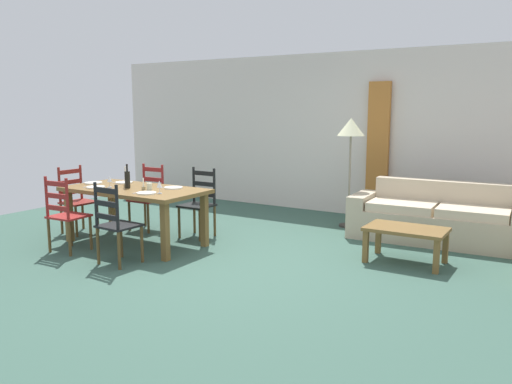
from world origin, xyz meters
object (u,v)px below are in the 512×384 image
object	(u,v)px
dining_table	(135,195)
coffee_table	(406,233)
coffee_cup_primary	(149,186)
standing_lamp	(351,134)
dining_chair_near_left	(66,215)
dining_chair_head_west	(76,200)
wine_bottle	(127,179)
dining_chair_near_right	(116,224)
dining_chair_far_right	(199,203)
dining_chair_far_left	(148,197)
couch	(438,220)
wine_glass_near_left	(109,179)
wine_glass_near_right	(159,185)
wine_glass_far_left	(125,177)

from	to	relation	value
dining_table	coffee_table	bearing A→B (deg)	17.37
coffee_cup_primary	standing_lamp	world-z (taller)	standing_lamp
dining_chair_near_left	dining_chair_head_west	bearing A→B (deg)	133.79
wine_bottle	dining_chair_near_right	bearing A→B (deg)	-53.71
dining_chair_near_left	dining_chair_far_right	bearing A→B (deg)	58.80
dining_table	dining_chair_far_left	size ratio (longest dim) A/B	1.98
dining_chair_near_right	wine_bottle	xyz separation A→B (m)	(-0.54, 0.74, 0.39)
dining_chair_near_right	dining_chair_far_left	world-z (taller)	same
dining_table	couch	xyz separation A→B (m)	(3.37, 2.24, -0.37)
wine_glass_near_left	dining_chair_far_left	bearing A→B (deg)	99.11
wine_glass_near_right	wine_bottle	bearing A→B (deg)	171.12
dining_chair_far_left	wine_bottle	distance (m)	0.95
dining_chair_far_right	standing_lamp	distance (m)	2.46
dining_chair_near_left	dining_chair_head_west	world-z (taller)	same
dining_chair_near_right	wine_glass_far_left	world-z (taller)	dining_chair_near_right
coffee_cup_primary	standing_lamp	distance (m)	3.06
dining_chair_head_west	coffee_table	bearing A→B (deg)	12.73
wine_glass_far_left	coffee_table	size ratio (longest dim) A/B	0.18
coffee_table	coffee_cup_primary	bearing A→B (deg)	-160.98
dining_chair_near_right	dining_chair_head_west	xyz separation A→B (m)	(-1.65, 0.80, 0.00)
dining_chair_far_right	couch	world-z (taller)	dining_chair_far_right
dining_table	coffee_table	xyz separation A→B (m)	(3.28, 1.03, -0.31)
coffee_table	wine_bottle	bearing A→B (deg)	-162.23
wine_bottle	wine_glass_near_left	size ratio (longest dim) A/B	1.96
dining_chair_far_left	wine_glass_near_left	size ratio (longest dim) A/B	5.96
wine_glass_near_left	coffee_cup_primary	bearing A→B (deg)	11.63
dining_table	coffee_table	size ratio (longest dim) A/B	2.11
coffee_table	standing_lamp	distance (m)	2.16
wine_glass_far_left	coffee_table	xyz separation A→B (m)	(3.58, 0.89, -0.51)
couch	wine_glass_near_right	bearing A→B (deg)	-139.51
dining_chair_head_west	coffee_cup_primary	bearing A→B (deg)	-1.10
dining_chair_far_left	wine_bottle	world-z (taller)	wine_bottle
wine_bottle	coffee_cup_primary	world-z (taller)	wine_bottle
wine_glass_near_left	wine_glass_far_left	bearing A→B (deg)	85.68
dining_chair_near_left	standing_lamp	xyz separation A→B (m)	(2.48, 3.17, 0.93)
dining_chair_near_left	dining_chair_head_west	size ratio (longest dim) A/B	1.00
dining_table	wine_glass_near_right	world-z (taller)	wine_glass_near_right
wine_glass_far_left	coffee_cup_primary	bearing A→B (deg)	-14.23
dining_chair_head_west	wine_glass_near_right	xyz separation A→B (m)	(1.75, -0.17, 0.38)
dining_chair_near_left	coffee_cup_primary	world-z (taller)	dining_chair_near_left
couch	coffee_table	distance (m)	1.22
wine_glass_near_right	dining_chair_head_west	bearing A→B (deg)	174.55
wine_bottle	coffee_cup_primary	xyz separation A→B (m)	(0.35, 0.04, -0.07)
coffee_table	standing_lamp	xyz separation A→B (m)	(-1.26, 1.40, 1.06)
dining_chair_far_left	coffee_table	distance (m)	3.75
dining_chair_head_west	dining_chair_far_left	bearing A→B (deg)	44.28
wine_glass_far_left	coffee_cup_primary	distance (m)	0.59
wine_glass_near_right	standing_lamp	bearing A→B (deg)	60.55
couch	coffee_table	bearing A→B (deg)	-94.27
dining_chair_near_right	wine_glass_far_left	xyz separation A→B (m)	(-0.76, 0.92, 0.38)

